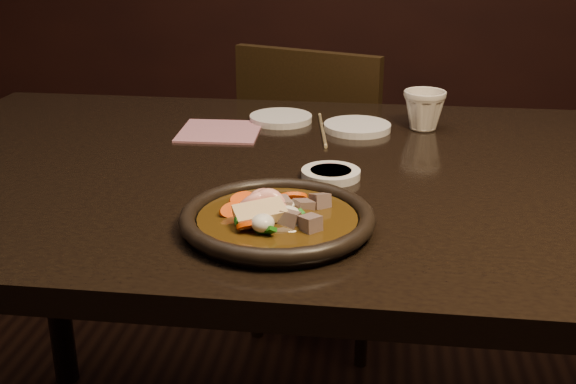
# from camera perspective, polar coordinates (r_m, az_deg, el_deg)

# --- Properties ---
(table) EXTENTS (1.60, 0.90, 0.75)m
(table) POSITION_cam_1_polar(r_m,az_deg,el_deg) (1.24, 3.87, -1.53)
(table) COLOR black
(table) RESTS_ON floor
(chair) EXTENTS (0.51, 0.51, 0.84)m
(chair) POSITION_cam_1_polar(r_m,az_deg,el_deg) (1.95, 2.84, 0.47)
(chair) COLOR black
(chair) RESTS_ON floor
(plate) EXTENTS (0.27, 0.27, 0.03)m
(plate) POSITION_cam_1_polar(r_m,az_deg,el_deg) (0.98, -0.84, -2.19)
(plate) COLOR black
(plate) RESTS_ON table
(stirfry) EXTENTS (0.16, 0.16, 0.06)m
(stirfry) POSITION_cam_1_polar(r_m,az_deg,el_deg) (0.97, -1.13, -1.87)
(stirfry) COLOR #352209
(stirfry) RESTS_ON plate
(soy_dish) EXTENTS (0.10, 0.10, 0.01)m
(soy_dish) POSITION_cam_1_polar(r_m,az_deg,el_deg) (1.17, 3.40, 1.45)
(soy_dish) COLOR silver
(soy_dish) RESTS_ON table
(saucer_left) EXTENTS (0.13, 0.13, 0.01)m
(saucer_left) POSITION_cam_1_polar(r_m,az_deg,el_deg) (1.48, -0.57, 5.84)
(saucer_left) COLOR silver
(saucer_left) RESTS_ON table
(saucer_right) EXTENTS (0.13, 0.13, 0.01)m
(saucer_right) POSITION_cam_1_polar(r_m,az_deg,el_deg) (1.43, 5.49, 5.14)
(saucer_right) COLOR silver
(saucer_right) RESTS_ON table
(tea_cup) EXTENTS (0.11, 0.10, 0.08)m
(tea_cup) POSITION_cam_1_polar(r_m,az_deg,el_deg) (1.44, 10.70, 6.48)
(tea_cup) COLOR beige
(tea_cup) RESTS_ON table
(chopsticks) EXTENTS (0.04, 0.22, 0.01)m
(chopsticks) POSITION_cam_1_polar(r_m,az_deg,el_deg) (1.42, 2.74, 4.95)
(chopsticks) COLOR tan
(chopsticks) RESTS_ON table
(napkin) EXTENTS (0.16, 0.16, 0.00)m
(napkin) POSITION_cam_1_polar(r_m,az_deg,el_deg) (1.42, -5.41, 4.79)
(napkin) COLOR #A3646F
(napkin) RESTS_ON table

